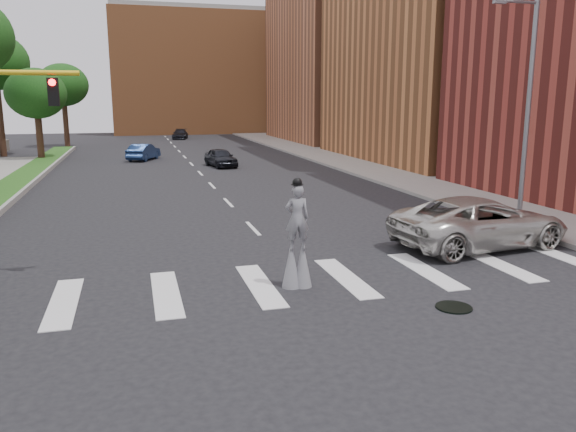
% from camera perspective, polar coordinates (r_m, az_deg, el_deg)
% --- Properties ---
extents(ground_plane, '(160.00, 160.00, 0.00)m').
position_cam_1_polar(ground_plane, '(15.25, 2.71, -7.80)').
color(ground_plane, black).
rests_on(ground_plane, ground).
extents(grass_median, '(2.00, 60.00, 0.25)m').
position_cam_1_polar(grass_median, '(34.72, -26.90, 2.22)').
color(grass_median, '#1F4C15').
rests_on(grass_median, ground).
extents(median_curb, '(0.20, 60.00, 0.28)m').
position_cam_1_polar(median_curb, '(34.52, -25.19, 2.36)').
color(median_curb, gray).
rests_on(median_curb, ground).
extents(sidewalk_right, '(5.00, 90.00, 0.18)m').
position_cam_1_polar(sidewalk_right, '(42.52, 8.29, 4.84)').
color(sidewalk_right, gray).
rests_on(sidewalk_right, ground).
extents(manhole, '(0.90, 0.90, 0.04)m').
position_cam_1_polar(manhole, '(14.76, 16.49, -8.88)').
color(manhole, black).
rests_on(manhole, ground).
extents(building_mid, '(16.00, 22.00, 24.00)m').
position_cam_1_polar(building_mid, '(51.53, 16.61, 18.96)').
color(building_mid, '#B26738').
rests_on(building_mid, ground).
extents(building_far, '(16.00, 22.00, 20.00)m').
position_cam_1_polar(building_far, '(72.82, 6.17, 15.52)').
color(building_far, '#B26542').
rests_on(building_far, ground).
extents(building_backdrop, '(26.00, 14.00, 18.00)m').
position_cam_1_polar(building_backdrop, '(92.33, -9.17, 14.00)').
color(building_backdrop, '#B26738').
rests_on(building_backdrop, ground).
extents(streetlight, '(2.05, 0.20, 9.00)m').
position_cam_1_polar(streetlight, '(24.97, 23.07, 10.36)').
color(streetlight, slate).
rests_on(streetlight, ground).
extents(stilt_performer, '(0.84, 0.55, 3.05)m').
position_cam_1_polar(stilt_performer, '(15.36, 0.92, -2.85)').
color(stilt_performer, '#321E14').
rests_on(stilt_performer, ground).
extents(suv_crossing, '(6.69, 3.69, 1.77)m').
position_cam_1_polar(suv_crossing, '(20.79, 18.93, -0.59)').
color(suv_crossing, beige).
rests_on(suv_crossing, ground).
extents(car_near, '(2.39, 4.39, 1.42)m').
position_cam_1_polar(car_near, '(43.96, -6.85, 5.92)').
color(car_near, black).
rests_on(car_near, ground).
extents(car_mid, '(3.05, 4.51, 1.41)m').
position_cam_1_polar(car_mid, '(50.01, -14.46, 6.32)').
color(car_mid, navy).
rests_on(car_mid, ground).
extents(car_far, '(2.58, 4.67, 1.28)m').
position_cam_1_polar(car_far, '(76.36, -10.90, 8.17)').
color(car_far, black).
rests_on(car_far, ground).
extents(tree_6, '(4.95, 4.95, 7.72)m').
position_cam_1_polar(tree_6, '(52.58, -24.24, 11.24)').
color(tree_6, '#321E14').
rests_on(tree_6, ground).
extents(tree_7, '(5.35, 5.35, 8.95)m').
position_cam_1_polar(tree_7, '(66.69, -21.90, 12.22)').
color(tree_7, '#321E14').
rests_on(tree_7, ground).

